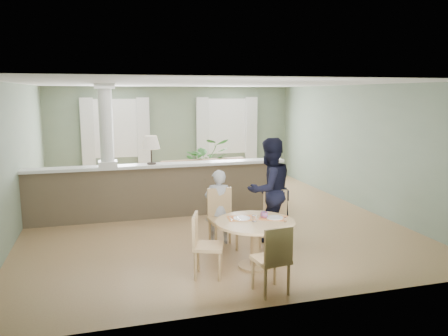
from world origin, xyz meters
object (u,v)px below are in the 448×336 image
object	(u,v)px
dining_table	(255,230)
chair_far_man	(274,215)
child_person	(218,207)
chair_far_boy	(222,215)
man_person	(269,190)
chair_near	(274,257)
sofa	(209,178)
chair_side	(203,242)
houseplant	(206,163)

from	to	relation	value
dining_table	chair_far_man	bearing A→B (deg)	52.59
child_person	chair_far_boy	bearing A→B (deg)	102.57
dining_table	man_person	size ratio (longest dim) A/B	0.65
chair_far_man	child_person	bearing A→B (deg)	-169.26
chair_near	man_person	xyz separation A→B (m)	(0.71, 1.97, 0.39)
sofa	man_person	xyz separation A→B (m)	(0.17, -3.65, 0.47)
man_person	chair_far_man	bearing A→B (deg)	67.83
chair_far_boy	chair_far_man	world-z (taller)	chair_far_boy
chair_near	child_person	xyz separation A→B (m)	(-0.17, 2.06, 0.13)
chair_near	man_person	distance (m)	2.13
chair_near	chair_side	distance (m)	1.07
dining_table	chair_far_man	world-z (taller)	chair_far_man
houseplant	dining_table	distance (m)	5.59
dining_table	man_person	distance (m)	1.28
chair_far_man	chair_near	size ratio (longest dim) A/B	1.03
houseplant	chair_near	distance (m)	6.50
chair_side	dining_table	bearing A→B (deg)	-62.70
sofa	man_person	size ratio (longest dim) A/B	1.62
houseplant	chair_far_man	size ratio (longest dim) A/B	1.45
sofa	chair_side	bearing A→B (deg)	-108.67
chair_far_boy	chair_far_man	distance (m)	0.87
chair_near	dining_table	bearing A→B (deg)	-103.33
chair_near	man_person	bearing A→B (deg)	-118.10
chair_near	man_person	world-z (taller)	man_person
sofa	chair_far_boy	bearing A→B (deg)	-104.58
chair_far_boy	man_person	world-z (taller)	man_person
dining_table	chair_side	xyz separation A→B (m)	(-0.80, -0.11, -0.07)
chair_far_boy	dining_table	bearing A→B (deg)	-78.62
sofa	chair_near	bearing A→B (deg)	-99.52
sofa	houseplant	distance (m)	0.90
chair_side	child_person	xyz separation A→B (m)	(0.55, 1.26, 0.14)
chair_side	man_person	bearing A→B (deg)	-31.48
sofa	houseplant	world-z (taller)	houseplant
chair_far_man	chair_side	bearing A→B (deg)	-114.66
chair_far_boy	chair_far_man	bearing A→B (deg)	-13.22
sofa	chair_far_boy	distance (m)	3.80
houseplant	chair_far_boy	bearing A→B (deg)	-100.41
chair_near	chair_side	xyz separation A→B (m)	(-0.72, 0.79, -0.01)
houseplant	chair_near	bearing A→B (deg)	-96.06
dining_table	chair_near	size ratio (longest dim) A/B	1.27
houseplant	child_person	distance (m)	4.49
chair_near	child_person	size ratio (longest dim) A/B	0.71
sofa	chair_side	world-z (taller)	chair_side
sofa	chair_far_boy	world-z (taller)	chair_far_boy
chair_far_boy	chair_near	bearing A→B (deg)	-87.68
chair_near	houseplant	bearing A→B (deg)	-104.20
sofa	dining_table	size ratio (longest dim) A/B	2.51
chair_near	chair_far_boy	bearing A→B (deg)	-93.37
man_person	chair_near	bearing A→B (deg)	51.16
chair_far_boy	man_person	bearing A→B (deg)	3.47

